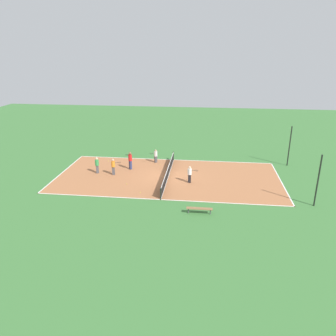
# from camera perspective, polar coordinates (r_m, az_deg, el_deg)

# --- Properties ---
(ground_plane) EXTENTS (80.00, 80.00, 0.00)m
(ground_plane) POSITION_cam_1_polar(r_m,az_deg,el_deg) (31.34, 0.00, -1.55)
(ground_plane) COLOR #3D7538
(court_surface) EXTENTS (10.31, 21.14, 0.02)m
(court_surface) POSITION_cam_1_polar(r_m,az_deg,el_deg) (31.34, 0.00, -1.53)
(court_surface) COLOR #AD6B42
(court_surface) RESTS_ON ground_plane
(tennis_net) EXTENTS (10.11, 0.10, 0.95)m
(tennis_net) POSITION_cam_1_polar(r_m,az_deg,el_deg) (31.16, 0.00, -0.68)
(tennis_net) COLOR black
(tennis_net) RESTS_ON court_surface
(bench) EXTENTS (0.36, 1.93, 0.45)m
(bench) POSITION_cam_1_polar(r_m,az_deg,el_deg) (24.50, 5.49, -7.10)
(bench) COLOR olive
(bench) RESTS_ON ground_plane
(player_near_white) EXTENTS (0.37, 0.94, 1.57)m
(player_near_white) POSITION_cam_1_polar(r_m,az_deg,el_deg) (29.72, 3.81, -0.93)
(player_near_white) COLOR black
(player_near_white) RESTS_ON court_surface
(player_coach_red) EXTENTS (0.87, 0.91, 1.81)m
(player_coach_red) POSITION_cam_1_polar(r_m,az_deg,el_deg) (33.15, -6.61, 1.51)
(player_coach_red) COLOR navy
(player_coach_red) RESTS_ON court_surface
(player_far_green) EXTENTS (0.47, 0.47, 1.61)m
(player_far_green) POSITION_cam_1_polar(r_m,az_deg,el_deg) (32.65, -12.26, 0.64)
(player_far_green) COLOR #4C4C51
(player_far_green) RESTS_ON court_surface
(player_center_orange) EXTENTS (0.48, 0.97, 1.61)m
(player_center_orange) POSITION_cam_1_polar(r_m,az_deg,el_deg) (31.94, -9.51, 0.40)
(player_center_orange) COLOR #4C4C51
(player_center_orange) RESTS_ON court_surface
(player_far_white) EXTENTS (0.87, 0.92, 1.43)m
(player_far_white) POSITION_cam_1_polar(r_m,az_deg,el_deg) (35.01, -2.17, 2.23)
(player_far_white) COLOR #4C4C51
(player_far_white) RESTS_ON court_surface
(tennis_ball_midcourt) EXTENTS (0.07, 0.07, 0.07)m
(tennis_ball_midcourt) POSITION_cam_1_polar(r_m,az_deg,el_deg) (34.54, -1.40, 0.64)
(tennis_ball_midcourt) COLOR #CCE033
(tennis_ball_midcourt) RESTS_ON court_surface
(tennis_ball_far_baseline) EXTENTS (0.07, 0.07, 0.07)m
(tennis_ball_far_baseline) POSITION_cam_1_polar(r_m,az_deg,el_deg) (29.82, -7.19, -2.76)
(tennis_ball_far_baseline) COLOR #CCE033
(tennis_ball_far_baseline) RESTS_ON court_surface
(tennis_ball_left_sideline) EXTENTS (0.07, 0.07, 0.07)m
(tennis_ball_left_sideline) POSITION_cam_1_polar(r_m,az_deg,el_deg) (27.98, -4.85, -4.24)
(tennis_ball_left_sideline) COLOR #CCE033
(tennis_ball_left_sideline) RESTS_ON court_surface
(tennis_ball_right_alley) EXTENTS (0.07, 0.07, 0.07)m
(tennis_ball_right_alley) POSITION_cam_1_polar(r_m,az_deg,el_deg) (36.16, -10.34, 1.21)
(tennis_ball_right_alley) COLOR #CCE033
(tennis_ball_right_alley) RESTS_ON court_surface
(fence_post_back_left) EXTENTS (0.12, 0.12, 4.19)m
(fence_post_back_left) POSITION_cam_1_polar(r_m,az_deg,el_deg) (36.01, 20.40, 3.57)
(fence_post_back_left) COLOR black
(fence_post_back_left) RESTS_ON ground_plane
(fence_post_back_right) EXTENTS (0.12, 0.12, 4.19)m
(fence_post_back_right) POSITION_cam_1_polar(r_m,az_deg,el_deg) (27.36, 24.65, -2.06)
(fence_post_back_right) COLOR black
(fence_post_back_right) RESTS_ON ground_plane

